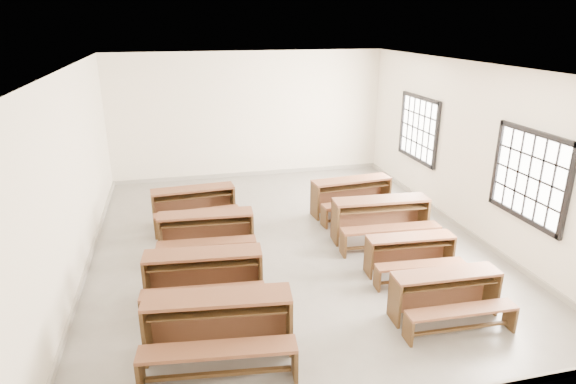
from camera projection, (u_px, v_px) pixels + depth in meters
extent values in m
plane|color=gray|center=(288.00, 243.00, 8.94)|extent=(8.50, 8.50, 0.00)
cube|color=white|center=(288.00, 67.00, 7.87)|extent=(7.00, 8.50, 0.05)
cube|color=silver|center=(249.00, 116.00, 12.27)|extent=(7.00, 0.05, 3.20)
cube|color=silver|center=(392.00, 279.00, 4.54)|extent=(7.00, 0.05, 3.20)
cube|color=silver|center=(76.00, 174.00, 7.64)|extent=(0.05, 8.50, 3.20)
cube|color=silver|center=(465.00, 148.00, 9.17)|extent=(0.05, 8.50, 3.20)
cube|color=gray|center=(251.00, 174.00, 12.80)|extent=(7.00, 0.04, 0.10)
cube|color=gray|center=(89.00, 261.00, 8.16)|extent=(0.04, 8.50, 0.10)
cube|color=gray|center=(456.00, 223.00, 9.69)|extent=(0.04, 8.50, 0.10)
cube|color=white|center=(530.00, 176.00, 7.52)|extent=(0.02, 1.50, 1.30)
cube|color=black|center=(537.00, 133.00, 7.28)|extent=(0.06, 1.62, 0.08)
cube|color=black|center=(522.00, 217.00, 7.75)|extent=(0.06, 1.62, 0.08)
cube|color=black|center=(568.00, 193.00, 6.79)|extent=(0.06, 0.08, 1.46)
cube|color=black|center=(497.00, 163.00, 8.24)|extent=(0.06, 0.08, 1.46)
cube|color=white|center=(419.00, 129.00, 10.82)|extent=(0.02, 1.50, 1.30)
cube|color=black|center=(421.00, 98.00, 10.58)|extent=(0.06, 1.62, 0.08)
cube|color=black|center=(416.00, 158.00, 11.04)|extent=(0.06, 1.62, 0.08)
cube|color=black|center=(436.00, 136.00, 10.09)|extent=(0.06, 0.08, 1.46)
cube|color=black|center=(402.00, 122.00, 11.53)|extent=(0.06, 0.08, 1.46)
cube|color=brown|center=(217.00, 297.00, 5.75)|extent=(1.82, 0.65, 0.04)
cube|color=brown|center=(219.00, 316.00, 6.07)|extent=(1.77, 0.26, 0.75)
cube|color=#452E17|center=(147.00, 331.00, 5.79)|extent=(0.10, 0.45, 0.75)
cube|color=#452E17|center=(289.00, 321.00, 5.97)|extent=(0.10, 0.45, 0.75)
cube|color=#452E17|center=(218.00, 310.00, 5.78)|extent=(1.67, 0.53, 0.02)
cube|color=brown|center=(218.00, 350.00, 5.35)|extent=(1.80, 0.52, 0.04)
cube|color=#452E17|center=(140.00, 373.00, 5.33)|extent=(0.08, 0.31, 0.42)
cube|color=#452E17|center=(295.00, 361.00, 5.52)|extent=(0.08, 0.31, 0.42)
cube|color=#452E17|center=(219.00, 374.00, 5.46)|extent=(1.64, 0.25, 0.04)
cube|color=brown|center=(203.00, 253.00, 6.91)|extent=(1.72, 0.58, 0.04)
cube|color=brown|center=(205.00, 270.00, 7.21)|extent=(1.69, 0.20, 0.72)
cube|color=#452E17|center=(146.00, 281.00, 6.93)|extent=(0.08, 0.42, 0.72)
cube|color=#452E17|center=(260.00, 273.00, 7.15)|extent=(0.08, 0.42, 0.72)
cube|color=#452E17|center=(203.00, 263.00, 6.94)|extent=(1.59, 0.46, 0.02)
cube|color=brown|center=(203.00, 292.00, 6.53)|extent=(1.71, 0.45, 0.04)
cube|color=#452E17|center=(143.00, 310.00, 6.50)|extent=(0.07, 0.30, 0.40)
cube|color=#452E17|center=(264.00, 301.00, 6.72)|extent=(0.07, 0.30, 0.40)
cube|color=#452E17|center=(205.00, 312.00, 6.64)|extent=(1.56, 0.20, 0.04)
cube|color=brown|center=(205.00, 214.00, 8.37)|extent=(1.67, 0.52, 0.04)
cube|color=brown|center=(207.00, 229.00, 8.67)|extent=(1.64, 0.16, 0.70)
cube|color=#452E17|center=(160.00, 237.00, 8.37)|extent=(0.07, 0.41, 0.70)
cube|color=#452E17|center=(252.00, 230.00, 8.62)|extent=(0.07, 0.41, 0.70)
cube|color=#452E17|center=(206.00, 222.00, 8.40)|extent=(1.54, 0.41, 0.02)
cube|color=brown|center=(207.00, 242.00, 8.01)|extent=(1.66, 0.40, 0.04)
cube|color=#452E17|center=(158.00, 258.00, 7.95)|extent=(0.06, 0.29, 0.39)
cube|color=#452E17|center=(255.00, 250.00, 8.20)|extent=(0.06, 0.29, 0.39)
cube|color=#452E17|center=(208.00, 259.00, 8.11)|extent=(1.52, 0.16, 0.04)
cube|color=brown|center=(193.00, 189.00, 9.62)|extent=(1.67, 0.53, 0.04)
cube|color=brown|center=(193.00, 203.00, 9.91)|extent=(1.64, 0.16, 0.70)
cube|color=#452E17|center=(153.00, 210.00, 9.52)|extent=(0.07, 0.41, 0.70)
cube|color=#452E17|center=(233.00, 202.00, 9.97)|extent=(0.07, 0.41, 0.70)
cube|color=#452E17|center=(193.00, 196.00, 9.65)|extent=(1.54, 0.42, 0.02)
cube|color=brown|center=(197.00, 212.00, 9.27)|extent=(1.66, 0.40, 0.04)
cube|color=#452E17|center=(155.00, 227.00, 9.12)|extent=(0.06, 0.29, 0.39)
cube|color=#452E17|center=(238.00, 218.00, 9.57)|extent=(0.06, 0.29, 0.39)
cube|color=#452E17|center=(198.00, 227.00, 9.38)|extent=(1.52, 0.16, 0.04)
cube|color=brown|center=(447.00, 274.00, 6.53)|extent=(1.51, 0.43, 0.04)
cube|color=brown|center=(438.00, 289.00, 6.80)|extent=(1.50, 0.09, 0.64)
cube|color=#452E17|center=(394.00, 301.00, 6.51)|extent=(0.05, 0.37, 0.64)
cube|color=#452E17|center=(491.00, 290.00, 6.78)|extent=(0.05, 0.37, 0.64)
cube|color=#452E17|center=(446.00, 283.00, 6.56)|extent=(1.39, 0.33, 0.02)
cube|color=brown|center=(462.00, 310.00, 6.20)|extent=(1.50, 0.31, 0.04)
cube|color=#452E17|center=(408.00, 330.00, 6.13)|extent=(0.05, 0.26, 0.36)
cube|color=#452E17|center=(510.00, 317.00, 6.40)|extent=(0.05, 0.26, 0.36)
cube|color=#452E17|center=(459.00, 328.00, 6.30)|extent=(1.38, 0.10, 0.04)
cube|color=brown|center=(411.00, 237.00, 7.71)|extent=(1.44, 0.45, 0.04)
cube|color=brown|center=(405.00, 250.00, 7.97)|extent=(1.42, 0.13, 0.60)
cube|color=#452E17|center=(368.00, 258.00, 7.71)|extent=(0.06, 0.36, 0.60)
cube|color=#452E17|center=(449.00, 252.00, 7.93)|extent=(0.06, 0.36, 0.60)
cube|color=#452E17|center=(411.00, 244.00, 7.74)|extent=(1.33, 0.35, 0.02)
cube|color=brown|center=(421.00, 264.00, 7.40)|extent=(1.43, 0.34, 0.04)
cube|color=#452E17|center=(377.00, 279.00, 7.36)|extent=(0.05, 0.25, 0.34)
cube|color=#452E17|center=(461.00, 271.00, 7.57)|extent=(0.05, 0.25, 0.34)
cube|color=#452E17|center=(419.00, 280.00, 7.49)|extent=(1.31, 0.13, 0.04)
cube|color=brown|center=(381.00, 200.00, 8.86)|extent=(1.80, 0.55, 0.04)
cube|color=brown|center=(376.00, 216.00, 9.18)|extent=(1.78, 0.15, 0.76)
cube|color=#452E17|center=(335.00, 223.00, 8.85)|extent=(0.07, 0.45, 0.76)
cube|color=#452E17|center=(423.00, 217.00, 9.14)|extent=(0.07, 0.45, 0.76)
cube|color=#452E17|center=(381.00, 208.00, 8.89)|extent=(1.66, 0.43, 0.02)
cube|color=brown|center=(391.00, 228.00, 8.47)|extent=(1.80, 0.41, 0.04)
cube|color=#452E17|center=(343.00, 244.00, 8.40)|extent=(0.06, 0.31, 0.42)
cube|color=#452E17|center=(436.00, 237.00, 8.69)|extent=(0.06, 0.31, 0.42)
cube|color=#452E17|center=(390.00, 245.00, 8.58)|extent=(1.65, 0.15, 0.04)
cube|color=brown|center=(352.00, 180.00, 10.09)|extent=(1.72, 0.57, 0.04)
cube|color=brown|center=(347.00, 194.00, 10.39)|extent=(1.69, 0.19, 0.72)
cube|color=#452E17|center=(315.00, 201.00, 9.97)|extent=(0.08, 0.43, 0.72)
cube|color=#452E17|center=(385.00, 193.00, 10.47)|extent=(0.08, 0.43, 0.72)
cube|color=#452E17|center=(352.00, 187.00, 10.12)|extent=(1.59, 0.45, 0.02)
cube|color=brown|center=(362.00, 202.00, 9.74)|extent=(1.71, 0.44, 0.04)
cube|color=#452E17|center=(324.00, 217.00, 9.56)|extent=(0.07, 0.30, 0.40)
cube|color=#452E17|center=(397.00, 208.00, 10.06)|extent=(0.07, 0.30, 0.40)
cube|color=#452E17|center=(361.00, 217.00, 9.84)|extent=(1.57, 0.19, 0.04)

